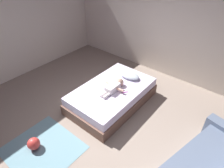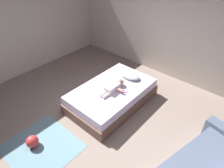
{
  "view_description": "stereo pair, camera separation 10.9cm",
  "coord_description": "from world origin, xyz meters",
  "px_view_note": "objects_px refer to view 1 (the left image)",
  "views": [
    {
      "loc": [
        1.93,
        -1.58,
        2.98
      ],
      "look_at": [
        -0.22,
        1.03,
        0.54
      ],
      "focal_mm": 31.04,
      "sensor_mm": 36.0,
      "label": 1
    },
    {
      "loc": [
        2.02,
        -1.51,
        2.98
      ],
      "look_at": [
        -0.22,
        1.03,
        0.54
      ],
      "focal_mm": 31.04,
      "sensor_mm": 36.0,
      "label": 2
    }
  ],
  "objects_px": {
    "bed": "(112,96)",
    "pillow": "(129,75)",
    "toothbrush": "(126,92)",
    "toy_ball": "(34,144)",
    "baby": "(114,87)"
  },
  "relations": [
    {
      "from": "bed",
      "to": "baby",
      "type": "relative_size",
      "value": 2.94
    },
    {
      "from": "pillow",
      "to": "toothbrush",
      "type": "height_order",
      "value": "pillow"
    },
    {
      "from": "pillow",
      "to": "toothbrush",
      "type": "bearing_deg",
      "value": -61.56
    },
    {
      "from": "toy_ball",
      "to": "pillow",
      "type": "bearing_deg",
      "value": 82.08
    },
    {
      "from": "bed",
      "to": "toy_ball",
      "type": "distance_m",
      "value": 1.86
    },
    {
      "from": "baby",
      "to": "pillow",
      "type": "bearing_deg",
      "value": 93.28
    },
    {
      "from": "toothbrush",
      "to": "toy_ball",
      "type": "xyz_separation_m",
      "value": [
        -0.62,
        -1.89,
        -0.33
      ]
    },
    {
      "from": "baby",
      "to": "toy_ball",
      "type": "relative_size",
      "value": 3.01
    },
    {
      "from": "pillow",
      "to": "toy_ball",
      "type": "relative_size",
      "value": 2.31
    },
    {
      "from": "toy_ball",
      "to": "toothbrush",
      "type": "bearing_deg",
      "value": 71.91
    },
    {
      "from": "pillow",
      "to": "toy_ball",
      "type": "distance_m",
      "value": 2.46
    },
    {
      "from": "baby",
      "to": "toy_ball",
      "type": "bearing_deg",
      "value": -101.48
    },
    {
      "from": "bed",
      "to": "toothbrush",
      "type": "height_order",
      "value": "toothbrush"
    },
    {
      "from": "bed",
      "to": "pillow",
      "type": "xyz_separation_m",
      "value": [
        0.04,
        0.58,
        0.28
      ]
    },
    {
      "from": "pillow",
      "to": "toothbrush",
      "type": "relative_size",
      "value": 4.51
    }
  ]
}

